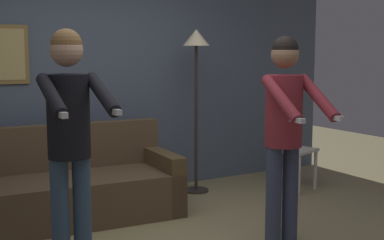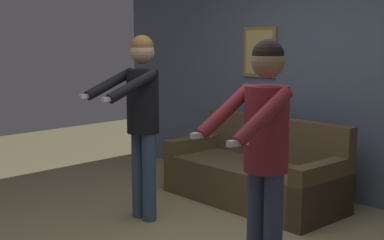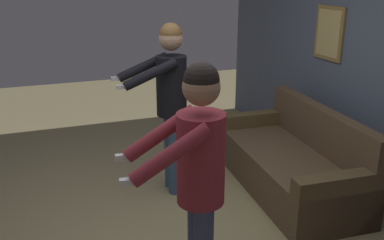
% 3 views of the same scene
% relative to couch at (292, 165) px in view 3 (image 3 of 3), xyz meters
% --- Properties ---
extents(ground_plane, '(12.00, 12.00, 0.00)m').
position_rel_couch_xyz_m(ground_plane, '(0.42, -1.35, -0.28)').
color(ground_plane, '#95895D').
extents(couch, '(1.95, 0.97, 0.87)m').
position_rel_couch_xyz_m(couch, '(0.00, 0.00, 0.00)').
color(couch, brown).
rests_on(couch, ground_plane).
extents(person_standing_left, '(0.45, 0.72, 1.74)m').
position_rel_couch_xyz_m(person_standing_left, '(-0.42, -1.20, 0.78)').
color(person_standing_left, '#364F6B').
rests_on(person_standing_left, ground_plane).
extents(person_standing_right, '(0.48, 0.67, 1.70)m').
position_rel_couch_xyz_m(person_standing_right, '(1.25, -1.53, 0.75)').
color(person_standing_right, '#3B4361').
rests_on(person_standing_right, ground_plane).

